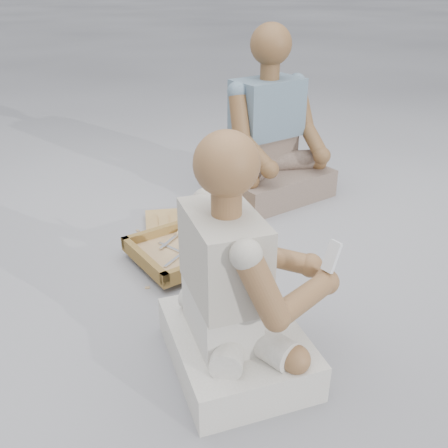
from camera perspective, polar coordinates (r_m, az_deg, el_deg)
name	(u,v)px	position (r m, az deg, el deg)	size (l,w,h in m)	color
ground	(245,302)	(2.09, 2.42, -8.88)	(60.00, 60.00, 0.00)	#9C9DA2
carved_panel	(196,224)	(2.67, -3.18, 0.03)	(0.53, 0.36, 0.04)	olive
tool_tray	(190,248)	(2.36, -3.85, -2.71)	(0.59, 0.50, 0.07)	brown
chisel_0	(178,234)	(2.46, -5.25, -1.11)	(0.18, 0.15, 0.02)	white
chisel_1	(220,242)	(2.37, -0.40, -2.08)	(0.10, 0.21, 0.02)	white
chisel_2	(186,251)	(2.32, -4.40, -3.06)	(0.19, 0.14, 0.02)	white
chisel_3	(201,236)	(2.44, -2.63, -1.35)	(0.13, 0.19, 0.02)	white
chisel_4	(184,253)	(2.30, -4.64, -3.36)	(0.11, 0.21, 0.02)	white
chisel_5	(222,243)	(2.36, -0.23, -2.16)	(0.22, 0.05, 0.02)	white
chisel_6	(180,232)	(2.48, -5.11, -0.93)	(0.18, 0.16, 0.02)	white
chisel_7	(203,234)	(2.45, -2.38, -1.18)	(0.08, 0.22, 0.02)	white
wood_chip_0	(195,269)	(2.30, -3.39, -5.18)	(0.02, 0.01, 0.00)	tan
wood_chip_1	(221,272)	(2.28, -0.37, -5.50)	(0.02, 0.01, 0.00)	tan
wood_chip_2	(143,252)	(2.47, -9.24, -3.13)	(0.02, 0.01, 0.00)	tan
wood_chip_3	(222,220)	(2.74, -0.23, 0.41)	(0.02, 0.01, 0.00)	tan
wood_chip_4	(229,252)	(2.43, 0.55, -3.19)	(0.02, 0.01, 0.00)	tan
wood_chip_5	(212,215)	(2.80, -1.36, 0.98)	(0.02, 0.01, 0.00)	tan
wood_chip_6	(210,264)	(2.34, -1.56, -4.58)	(0.02, 0.01, 0.00)	tan
wood_chip_7	(147,288)	(2.19, -8.76, -7.21)	(0.02, 0.01, 0.00)	tan
wood_chip_8	(225,232)	(2.61, 0.12, -0.94)	(0.02, 0.01, 0.00)	tan
wood_chip_9	(173,248)	(2.48, -5.82, -2.77)	(0.02, 0.01, 0.00)	tan
wood_chip_10	(132,244)	(2.54, -10.46, -2.30)	(0.02, 0.01, 0.00)	tan
wood_chip_11	(225,232)	(2.62, 0.14, -0.93)	(0.02, 0.01, 0.00)	tan
wood_chip_12	(186,286)	(2.19, -4.41, -7.04)	(0.02, 0.01, 0.00)	tan
wood_chip_13	(138,231)	(2.67, -9.84, -0.75)	(0.02, 0.01, 0.00)	tan
craftsman	(236,295)	(1.63, 1.35, -8.09)	(0.58, 0.57, 0.83)	beige
companion	(270,142)	(2.98, 5.31, 9.29)	(0.72, 0.62, 0.99)	#776355
mobile_phone	(332,256)	(1.65, 12.21, -3.62)	(0.06, 0.05, 0.10)	silver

